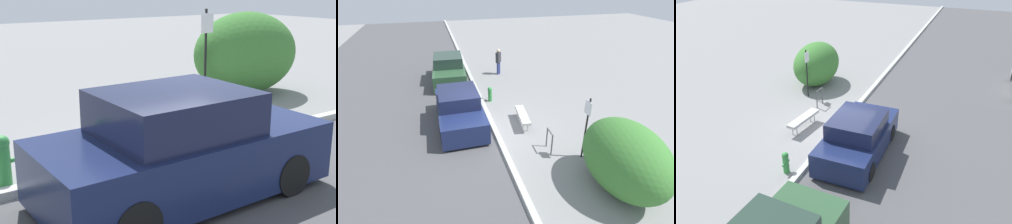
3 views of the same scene
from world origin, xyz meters
The scene contains 11 objects.
ground_plane centered at (0.00, 0.00, 0.00)m, with size 60.00×60.00×0.00m, color gray.
road_strip centered at (0.00, -5.15, 0.00)m, with size 60.00×10.00×0.01m.
curb centered at (0.00, 0.00, 0.07)m, with size 60.00×0.20×0.13m.
bench centered at (-0.27, 1.30, 0.45)m, with size 1.72×0.57×0.51m.
bike_rack centered at (1.80, 1.62, 0.50)m, with size 0.55×0.08×0.83m.
sign_post centered at (2.49, 2.58, 1.38)m, with size 0.36×0.08×2.30m.
fire_hydrant centered at (-2.96, 0.46, 0.41)m, with size 0.36×0.22×0.77m.
shrub_hedge centered at (4.12, 2.91, 1.09)m, with size 3.11×2.07×2.17m.
pedestrian centered at (-6.84, 1.89, 0.88)m, with size 0.41×0.40×1.65m.
parked_car_near centered at (-1.05, -1.30, 0.68)m, with size 4.05×1.85×1.51m.
parked_car_far centered at (-6.43, -1.30, 0.69)m, with size 4.19×2.01×1.56m.
Camera 2 is at (9.05, -2.05, 5.82)m, focal length 28.00 mm.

